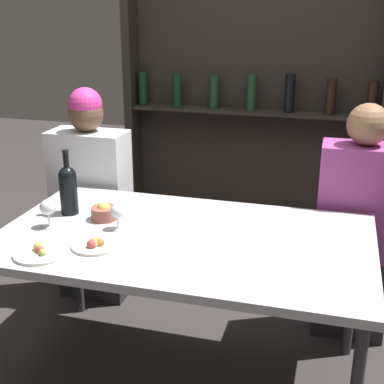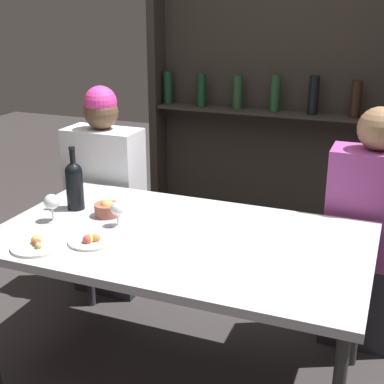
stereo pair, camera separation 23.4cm
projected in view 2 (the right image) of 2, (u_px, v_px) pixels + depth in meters
ground_plane at (181, 377)px, 2.51m from camera, size 10.00×10.00×0.00m
dining_table at (180, 246)px, 2.29m from camera, size 1.58×0.92×0.73m
wine_rack_wall at (277, 81)px, 3.63m from camera, size 1.81×0.21×2.28m
wine_bottle at (74, 183)px, 2.52m from camera, size 0.08×0.08×0.31m
wine_glass_0 at (52, 203)px, 2.39m from camera, size 0.07×0.07×0.13m
wine_glass_1 at (117, 210)px, 2.34m from camera, size 0.06×0.06×0.11m
food_plate_0 at (91, 240)px, 2.20m from camera, size 0.19×0.19×0.04m
food_plate_1 at (37, 245)px, 2.15m from camera, size 0.21×0.21×0.04m
snack_bowl at (107, 209)px, 2.47m from camera, size 0.12×0.12×0.08m
seated_person_left at (106, 198)px, 3.11m from camera, size 0.43×0.22×1.24m
seated_person_right at (366, 239)px, 2.61m from camera, size 0.40×0.22×1.22m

